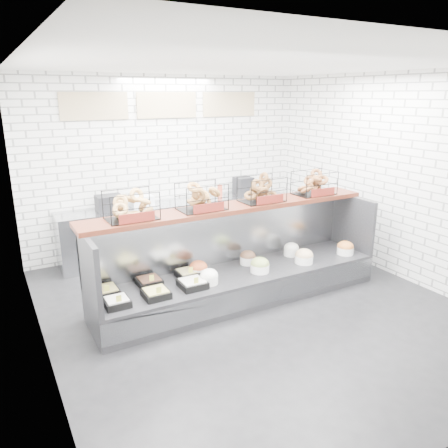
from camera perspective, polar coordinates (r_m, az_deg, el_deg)
ground at (r=5.84m, az=3.70°, el=-10.75°), size 5.50×5.50×0.00m
room_shell at (r=5.73m, az=0.79°, el=10.39°), size 5.02×5.51×3.01m
display_case at (r=5.96m, az=1.87°, el=-6.66°), size 4.00×0.90×1.20m
bagel_shelf at (r=5.78m, az=1.21°, el=3.66°), size 4.10×0.50×0.40m
prep_counter at (r=7.67m, az=-6.09°, el=-0.22°), size 4.00×0.60×1.20m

